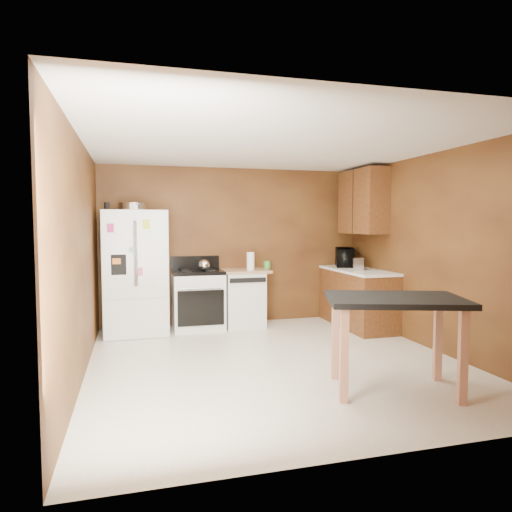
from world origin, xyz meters
name	(u,v)px	position (x,y,z in m)	size (l,w,h in m)	color
floor	(276,362)	(0.00, 0.00, 0.00)	(4.50, 4.50, 0.00)	white
ceiling	(276,144)	(0.00, 0.00, 2.50)	(4.50, 4.50, 0.00)	white
wall_back	(234,246)	(0.00, 2.25, 1.25)	(4.20, 4.20, 0.00)	brown
wall_front	(377,277)	(0.00, -2.25, 1.25)	(4.20, 4.20, 0.00)	brown
wall_left	(81,258)	(-2.10, 0.00, 1.25)	(4.50, 4.50, 0.00)	brown
wall_right	(434,252)	(2.10, 0.00, 1.25)	(4.50, 4.50, 0.00)	brown
roasting_pan	(134,207)	(-1.56, 1.91, 1.85)	(0.43, 0.43, 0.11)	silver
pen_cup	(107,206)	(-1.93, 1.80, 1.85)	(0.07, 0.07, 0.11)	black
kettle	(204,265)	(-0.56, 1.80, 0.99)	(0.17, 0.17, 0.17)	silver
paper_towel	(251,261)	(0.17, 1.82, 1.03)	(0.12, 0.12, 0.28)	white
green_canister	(267,265)	(0.50, 2.04, 0.95)	(0.11, 0.11, 0.12)	green
toaster	(358,264)	(1.76, 1.38, 0.99)	(0.16, 0.26, 0.19)	silver
microwave	(345,258)	(1.80, 1.91, 1.04)	(0.51, 0.35, 0.28)	black
refrigerator	(136,272)	(-1.55, 1.86, 0.90)	(0.90, 0.80, 1.80)	white
gas_range	(198,299)	(-0.64, 1.92, 0.46)	(0.76, 0.68, 1.10)	white
dishwasher	(243,297)	(0.08, 1.95, 0.45)	(0.78, 0.63, 0.89)	white
right_cabinets	(359,268)	(1.84, 1.48, 0.91)	(0.63, 1.58, 2.45)	brown
island	(395,311)	(0.82, -1.17, 0.77)	(1.46, 1.19, 0.91)	black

